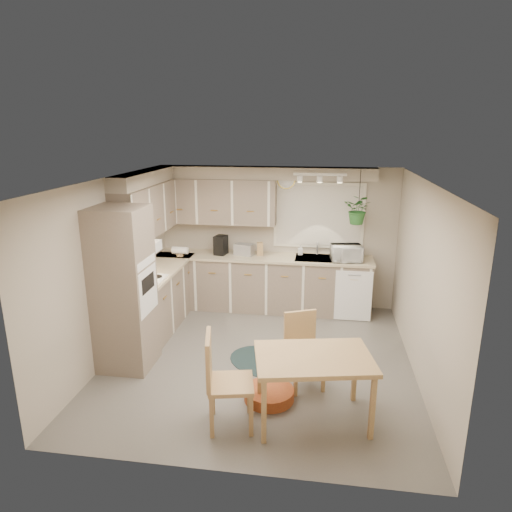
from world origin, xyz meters
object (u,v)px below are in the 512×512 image
(chair_back, at_px, (305,352))
(chair_left, at_px, (231,381))
(braided_rug, at_px, (268,362))
(microwave, at_px, (346,251))
(dining_table, at_px, (313,388))
(pet_bed, at_px, (269,394))

(chair_back, bearing_deg, chair_left, 26.44)
(braided_rug, distance_m, microwave, 2.31)
(dining_table, xyz_separation_m, braided_rug, (-0.61, 1.16, -0.37))
(dining_table, height_order, chair_back, chair_back)
(chair_back, bearing_deg, dining_table, 76.34)
(chair_back, relative_size, pet_bed, 1.57)
(chair_left, height_order, microwave, microwave)
(chair_left, relative_size, microwave, 2.15)
(chair_left, distance_m, microwave, 3.41)
(pet_bed, bearing_deg, microwave, 70.52)
(microwave, bearing_deg, chair_left, -122.35)
(braided_rug, xyz_separation_m, microwave, (1.04, 1.74, 1.10))
(dining_table, height_order, pet_bed, dining_table)
(braided_rug, bearing_deg, chair_back, -46.03)
(chair_left, distance_m, braided_rug, 1.48)
(chair_left, height_order, chair_back, chair_left)
(chair_back, height_order, pet_bed, chair_back)
(chair_back, xyz_separation_m, braided_rug, (-0.50, 0.52, -0.44))
(dining_table, bearing_deg, pet_bed, 148.65)
(dining_table, relative_size, braided_rug, 1.08)
(braided_rug, height_order, microwave, microwave)
(chair_left, distance_m, pet_bed, 0.76)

